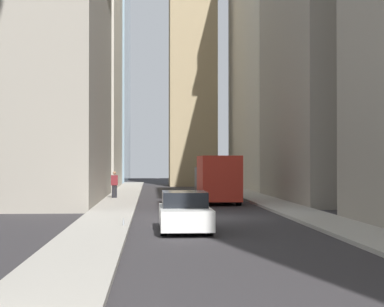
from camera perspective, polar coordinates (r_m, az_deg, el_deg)
The scene contains 11 objects.
ground_plane at distance 28.24m, azimuth 1.56°, elevation -5.82°, with size 135.00×135.00×0.00m, color #302D30.
sidewalk_right at distance 28.18m, azimuth -7.64°, elevation -5.68°, with size 90.00×2.20×0.14m, color #A8A399.
sidewalk_left at distance 29.00m, azimuth 10.49°, elevation -5.54°, with size 90.00×2.20×0.14m, color #A8A399.
building_left_midfar at distance 42.44m, azimuth 14.76°, elevation 11.76°, with size 14.83×10.50×23.33m.
building_left_far at distance 58.87m, azimuth 9.40°, elevation 10.28°, with size 18.92×10.50×27.49m.
building_right_far at distance 60.55m, azimuth -11.47°, elevation 10.04°, with size 15.28×10.50×27.62m.
building_right_midfar at distance 40.68m, azimuth -15.23°, elevation 9.19°, with size 17.51×10.50×18.98m.
delivery_truck at distance 38.03m, azimuth 2.28°, elevation -2.31°, with size 6.46×2.25×2.84m.
sedan_white at distance 22.61m, azimuth -0.68°, elevation -5.40°, with size 4.30×1.78×1.42m.
pedestrian at distance 41.35m, azimuth -7.06°, elevation -2.71°, with size 0.26×0.44×1.73m.
discarded_bottle at distance 23.43m, azimuth -6.24°, elevation -6.25°, with size 0.07×0.07×0.27m.
Camera 1 is at (-28.01, 2.63, 2.49)m, focal length 58.72 mm.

